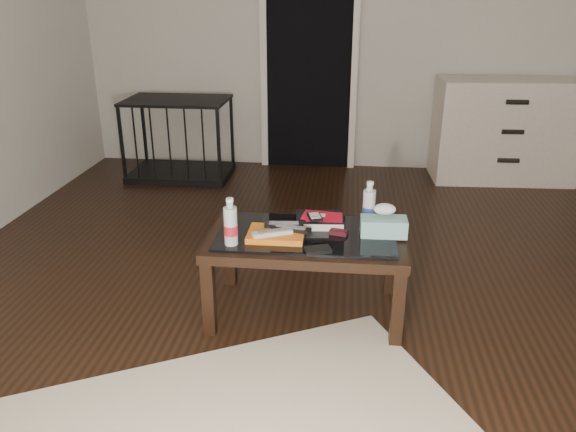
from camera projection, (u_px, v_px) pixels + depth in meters
The scene contains 17 objects.
ground at pixel (344, 292), 3.23m from camera, with size 5.00×5.00×0.00m, color black.
doorway at pixel (309, 58), 5.16m from camera, with size 0.90×0.08×2.07m.
coffee_table at pixel (306, 244), 2.89m from camera, with size 1.00×0.60×0.46m.
dresser at pixel (504, 130), 4.98m from camera, with size 1.22×0.56×0.90m.
pet_crate at pixel (180, 152), 5.14m from camera, with size 0.91×0.61×0.71m.
magazines at pixel (276, 234), 2.81m from camera, with size 0.28×0.21×0.03m, color orange.
remote_silver at pixel (272, 233), 2.77m from camera, with size 0.20×0.05×0.02m, color silver.
remote_black_front at pixel (291, 228), 2.81m from camera, with size 0.20×0.05×0.02m, color black.
remote_black_back at pixel (284, 224), 2.86m from camera, with size 0.20×0.05×0.02m, color black.
textbook at pixel (320, 220), 2.96m from camera, with size 0.25×0.20×0.05m, color black.
dvd_mailers at pixel (321, 216), 2.95m from camera, with size 0.19×0.14×0.01m, color #B80C1F.
ipod at pixel (315, 217), 2.91m from camera, with size 0.06×0.10×0.02m, color black.
flip_phone at pixel (339, 232), 2.84m from camera, with size 0.09×0.05×0.02m, color black.
wallet at pixel (318, 250), 2.65m from camera, with size 0.12×0.07×0.02m, color black.
water_bottle_left at pixel (230, 221), 2.69m from camera, with size 0.07×0.07×0.24m, color #B8BEC3.
water_bottle_right at pixel (369, 203), 2.92m from camera, with size 0.07×0.07×0.24m, color silver.
tissue_box at pixel (384, 227), 2.82m from camera, with size 0.23×0.12×0.09m, color teal.
Camera 1 is at (-0.01, -2.85, 1.62)m, focal length 35.00 mm.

